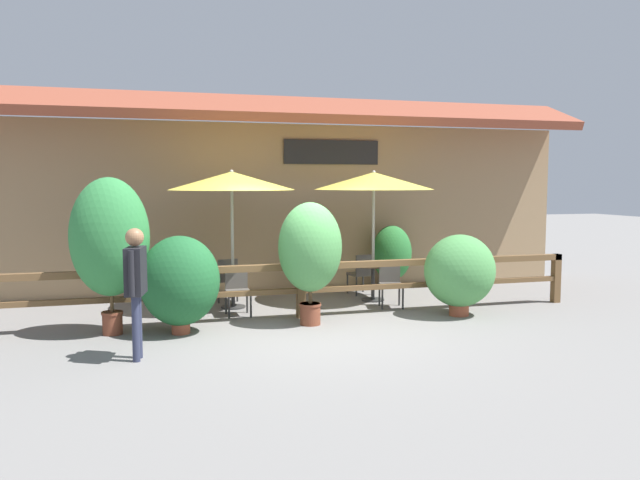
% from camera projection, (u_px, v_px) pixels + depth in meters
% --- Properties ---
extents(ground_plane, '(60.00, 60.00, 0.00)m').
position_uv_depth(ground_plane, '(317.00, 332.00, 9.79)').
color(ground_plane, slate).
extents(building_facade, '(14.28, 1.49, 4.23)m').
position_uv_depth(building_facade, '(267.00, 190.00, 13.52)').
color(building_facade, '#997A56').
rests_on(building_facade, ground).
extents(patio_railing, '(10.40, 0.14, 0.95)m').
position_uv_depth(patio_railing, '(301.00, 278.00, 10.73)').
color(patio_railing, brown).
rests_on(patio_railing, ground).
extents(patio_umbrella_near, '(2.34, 2.34, 2.57)m').
position_uv_depth(patio_umbrella_near, '(232.00, 181.00, 11.45)').
color(patio_umbrella_near, '#B7B2A8').
rests_on(patio_umbrella_near, ground).
extents(dining_table_near, '(0.83, 0.83, 0.74)m').
position_uv_depth(dining_table_near, '(233.00, 277.00, 11.61)').
color(dining_table_near, '#4C3826').
rests_on(dining_table_near, ground).
extents(chair_near_streetside, '(0.42, 0.42, 0.85)m').
position_uv_depth(chair_near_streetside, '(238.00, 288.00, 10.99)').
color(chair_near_streetside, '#514C47').
rests_on(chair_near_streetside, ground).
extents(chair_near_wallside, '(0.50, 0.50, 0.85)m').
position_uv_depth(chair_near_wallside, '(226.00, 277.00, 12.24)').
color(chair_near_wallside, '#514C47').
rests_on(chair_near_wallside, ground).
extents(patio_umbrella_middle, '(2.34, 2.34, 2.57)m').
position_uv_depth(patio_umbrella_middle, '(374.00, 181.00, 12.16)').
color(patio_umbrella_middle, '#B7B2A8').
rests_on(patio_umbrella_middle, ground).
extents(dining_table_middle, '(0.83, 0.83, 0.74)m').
position_uv_depth(dining_table_middle, '(373.00, 271.00, 12.32)').
color(dining_table_middle, '#4C3826').
rests_on(dining_table_middle, ground).
extents(chair_middle_streetside, '(0.50, 0.50, 0.85)m').
position_uv_depth(chair_middle_streetside, '(391.00, 282.00, 11.70)').
color(chair_middle_streetside, '#514C47').
rests_on(chair_middle_streetside, ground).
extents(chair_middle_wallside, '(0.49, 0.49, 0.85)m').
position_uv_depth(chair_middle_wallside, '(361.00, 272.00, 12.99)').
color(chair_middle_wallside, '#514C47').
rests_on(chair_middle_wallside, ground).
extents(potted_plant_broad_leaf, '(1.26, 1.13, 1.43)m').
position_uv_depth(potted_plant_broad_leaf, '(460.00, 271.00, 10.91)').
color(potted_plant_broad_leaf, '#9E4C33').
rests_on(potted_plant_broad_leaf, ground).
extents(potted_plant_entrance_palm, '(1.05, 0.94, 2.02)m').
position_uv_depth(potted_plant_entrance_palm, '(310.00, 249.00, 10.16)').
color(potted_plant_entrance_palm, brown).
rests_on(potted_plant_entrance_palm, ground).
extents(potted_plant_corner_fern, '(1.18, 1.07, 2.42)m').
position_uv_depth(potted_plant_corner_fern, '(110.00, 238.00, 9.48)').
color(potted_plant_corner_fern, brown).
rests_on(potted_plant_corner_fern, ground).
extents(potted_plant_small_flowering, '(1.22, 1.10, 1.52)m').
position_uv_depth(potted_plant_small_flowering, '(180.00, 281.00, 9.59)').
color(potted_plant_small_flowering, '#9E4C33').
rests_on(potted_plant_small_flowering, ground).
extents(potted_plant_tall_tropical, '(0.89, 0.80, 1.38)m').
position_uv_depth(potted_plant_tall_tropical, '(392.00, 254.00, 13.86)').
color(potted_plant_tall_tropical, '#9E4C33').
rests_on(potted_plant_tall_tropical, ground).
extents(pedestrian, '(0.30, 0.60, 1.75)m').
position_uv_depth(pedestrian, '(136.00, 276.00, 8.13)').
color(pedestrian, '#2D334C').
rests_on(pedestrian, ground).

